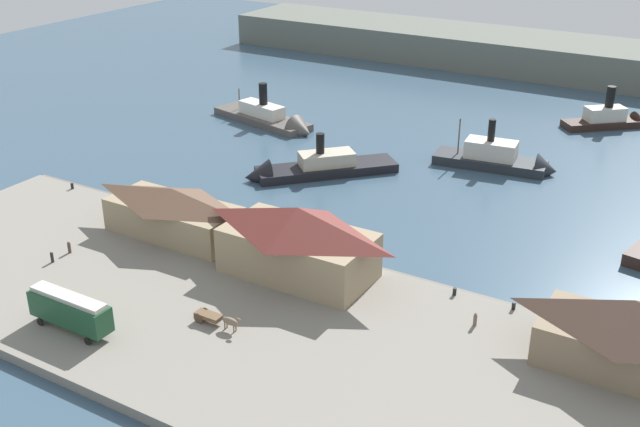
{
  "coord_description": "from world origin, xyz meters",
  "views": [
    {
      "loc": [
        43.6,
        -80.34,
        47.38
      ],
      "look_at": [
        -7.31,
        4.87,
        2.0
      ],
      "focal_mm": 43.22,
      "sensor_mm": 36.0,
      "label": 1
    }
  ],
  "objects_px": {
    "ferry_mid_harbor": "(274,120)",
    "ferry_moored_west": "(612,119)",
    "ferry_shed_central_terminal": "(628,334)",
    "ferry_shed_customs_shed": "(298,241)",
    "pedestrian_near_east_shed": "(52,257)",
    "mooring_post_center_west": "(117,198)",
    "ferry_approaching_west": "(504,160)",
    "ferry_outer_harbor": "(307,169)",
    "mooring_post_east": "(455,292)",
    "pedestrian_near_west_shed": "(39,313)",
    "mooring_post_center_east": "(514,306)",
    "horse_cart": "(216,318)",
    "pedestrian_at_waters_edge": "(475,319)",
    "ferry_shed_east_terminal": "(174,211)",
    "pedestrian_walking_east": "(69,247)",
    "mooring_post_west": "(72,186)",
    "street_tram": "(70,309)"
  },
  "relations": [
    {
      "from": "pedestrian_near_west_shed",
      "to": "pedestrian_near_east_shed",
      "type": "bearing_deg",
      "value": 132.83
    },
    {
      "from": "ferry_shed_central_terminal",
      "to": "mooring_post_west",
      "type": "xyz_separation_m",
      "value": [
        -82.95,
        4.75,
        -3.56
      ]
    },
    {
      "from": "ferry_shed_east_terminal",
      "to": "pedestrian_walking_east",
      "type": "height_order",
      "value": "ferry_shed_east_terminal"
    },
    {
      "from": "mooring_post_center_east",
      "to": "ferry_shed_east_terminal",
      "type": "bearing_deg",
      "value": -174.09
    },
    {
      "from": "ferry_approaching_west",
      "to": "ferry_mid_harbor",
      "type": "relative_size",
      "value": 0.82
    },
    {
      "from": "ferry_moored_west",
      "to": "ferry_outer_harbor",
      "type": "bearing_deg",
      "value": -125.52
    },
    {
      "from": "pedestrian_near_west_shed",
      "to": "ferry_moored_west",
      "type": "distance_m",
      "value": 113.98
    },
    {
      "from": "street_tram",
      "to": "pedestrian_at_waters_edge",
      "type": "relative_size",
      "value": 6.21
    },
    {
      "from": "ferry_shed_east_terminal",
      "to": "pedestrian_near_east_shed",
      "type": "height_order",
      "value": "ferry_shed_east_terminal"
    },
    {
      "from": "ferry_shed_customs_shed",
      "to": "mooring_post_center_west",
      "type": "height_order",
      "value": "ferry_shed_customs_shed"
    },
    {
      "from": "ferry_shed_east_terminal",
      "to": "pedestrian_near_east_shed",
      "type": "distance_m",
      "value": 16.58
    },
    {
      "from": "horse_cart",
      "to": "ferry_outer_harbor",
      "type": "xyz_separation_m",
      "value": [
        -16.3,
        45.26,
        -0.92
      ]
    },
    {
      "from": "ferry_moored_west",
      "to": "mooring_post_east",
      "type": "bearing_deg",
      "value": -91.04
    },
    {
      "from": "ferry_shed_customs_shed",
      "to": "ferry_outer_harbor",
      "type": "relative_size",
      "value": 0.83
    },
    {
      "from": "pedestrian_near_west_shed",
      "to": "mooring_post_west",
      "type": "xyz_separation_m",
      "value": [
        -25.61,
        28.43,
        -0.3
      ]
    },
    {
      "from": "horse_cart",
      "to": "pedestrian_near_east_shed",
      "type": "bearing_deg",
      "value": 178.0
    },
    {
      "from": "mooring_post_center_east",
      "to": "ferry_mid_harbor",
      "type": "height_order",
      "value": "ferry_mid_harbor"
    },
    {
      "from": "pedestrian_at_waters_edge",
      "to": "mooring_post_center_east",
      "type": "xyz_separation_m",
      "value": [
        2.59,
        5.4,
        -0.31
      ]
    },
    {
      "from": "pedestrian_near_west_shed",
      "to": "mooring_post_center_west",
      "type": "bearing_deg",
      "value": 119.62
    },
    {
      "from": "mooring_post_east",
      "to": "ferry_mid_harbor",
      "type": "bearing_deg",
      "value": 141.14
    },
    {
      "from": "ferry_shed_customs_shed",
      "to": "pedestrian_at_waters_edge",
      "type": "relative_size",
      "value": 11.19
    },
    {
      "from": "ferry_shed_central_terminal",
      "to": "horse_cart",
      "type": "distance_m",
      "value": 42.47
    },
    {
      "from": "mooring_post_west",
      "to": "pedestrian_at_waters_edge",
      "type": "bearing_deg",
      "value": -4.11
    },
    {
      "from": "pedestrian_near_east_shed",
      "to": "ferry_mid_harbor",
      "type": "relative_size",
      "value": 0.06
    },
    {
      "from": "pedestrian_near_west_shed",
      "to": "ferry_approaching_west",
      "type": "relative_size",
      "value": 0.08
    },
    {
      "from": "pedestrian_near_east_shed",
      "to": "mooring_post_west",
      "type": "xyz_separation_m",
      "value": [
        -16.3,
        18.38,
        -0.27
      ]
    },
    {
      "from": "mooring_post_center_east",
      "to": "ferry_approaching_west",
      "type": "distance_m",
      "value": 48.0
    },
    {
      "from": "pedestrian_near_east_shed",
      "to": "mooring_post_center_west",
      "type": "xyz_separation_m",
      "value": [
        -6.85,
        18.38,
        -0.27
      ]
    },
    {
      "from": "ferry_mid_harbor",
      "to": "ferry_moored_west",
      "type": "bearing_deg",
      "value": 30.45
    },
    {
      "from": "horse_cart",
      "to": "ferry_mid_harbor",
      "type": "relative_size",
      "value": 0.23
    },
    {
      "from": "pedestrian_walking_east",
      "to": "ferry_outer_harbor",
      "type": "height_order",
      "value": "ferry_outer_harbor"
    },
    {
      "from": "pedestrian_walking_east",
      "to": "ferry_outer_harbor",
      "type": "bearing_deg",
      "value": 75.48
    },
    {
      "from": "pedestrian_near_west_shed",
      "to": "ferry_moored_west",
      "type": "xyz_separation_m",
      "value": [
        38.93,
        107.13,
        -0.37
      ]
    },
    {
      "from": "street_tram",
      "to": "pedestrian_at_waters_edge",
      "type": "bearing_deg",
      "value": 31.9
    },
    {
      "from": "pedestrian_near_east_shed",
      "to": "mooring_post_east",
      "type": "distance_m",
      "value": 50.34
    },
    {
      "from": "street_tram",
      "to": "horse_cart",
      "type": "height_order",
      "value": "street_tram"
    },
    {
      "from": "ferry_moored_west",
      "to": "pedestrian_at_waters_edge",
      "type": "bearing_deg",
      "value": -87.99
    },
    {
      "from": "ferry_shed_central_terminal",
      "to": "ferry_approaching_west",
      "type": "height_order",
      "value": "ferry_shed_central_terminal"
    },
    {
      "from": "mooring_post_center_west",
      "to": "ferry_moored_west",
      "type": "distance_m",
      "value": 96.07
    },
    {
      "from": "ferry_mid_harbor",
      "to": "ferry_shed_central_terminal",
      "type": "bearing_deg",
      "value": -33.37
    },
    {
      "from": "ferry_shed_customs_shed",
      "to": "ferry_mid_harbor",
      "type": "xyz_separation_m",
      "value": [
        -37.36,
        50.01,
        -4.52
      ]
    },
    {
      "from": "mooring_post_center_east",
      "to": "mooring_post_center_west",
      "type": "xyz_separation_m",
      "value": [
        -60.61,
        -0.57,
        0.0
      ]
    },
    {
      "from": "pedestrian_near_east_shed",
      "to": "ferry_outer_harbor",
      "type": "distance_m",
      "value": 45.57
    },
    {
      "from": "ferry_shed_customs_shed",
      "to": "mooring_post_center_east",
      "type": "bearing_deg",
      "value": 12.23
    },
    {
      "from": "ferry_mid_harbor",
      "to": "mooring_post_center_west",
      "type": "bearing_deg",
      "value": -87.31
    },
    {
      "from": "pedestrian_near_east_shed",
      "to": "mooring_post_center_east",
      "type": "height_order",
      "value": "pedestrian_near_east_shed"
    },
    {
      "from": "ferry_shed_customs_shed",
      "to": "pedestrian_near_west_shed",
      "type": "xyz_separation_m",
      "value": [
        -19.08,
        -23.49,
        -3.79
      ]
    },
    {
      "from": "pedestrian_at_waters_edge",
      "to": "mooring_post_center_east",
      "type": "height_order",
      "value": "pedestrian_at_waters_edge"
    },
    {
      "from": "pedestrian_near_west_shed",
      "to": "mooring_post_center_east",
      "type": "height_order",
      "value": "pedestrian_near_west_shed"
    },
    {
      "from": "mooring_post_center_west",
      "to": "ferry_approaching_west",
      "type": "bearing_deg",
      "value": 45.92
    }
  ]
}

